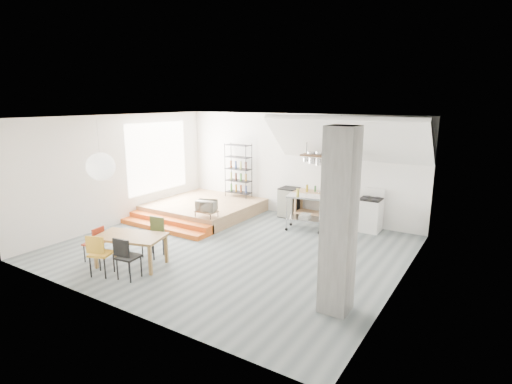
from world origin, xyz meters
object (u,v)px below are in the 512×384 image
Objects in this scene: rolling_cart at (305,208)px; mini_fridge at (289,202)px; stove at (370,214)px; dining_table at (131,239)px.

mini_fridge is (-1.00, 0.96, -0.18)m from rolling_cart.
mini_fridge is at bearing 179.02° from stove.
mini_fridge is at bearing 123.90° from rolling_cart.
dining_table is 1.77× the size of mini_fridge.
rolling_cart is 1.40m from mini_fridge.
dining_table is (-3.74, -5.23, 0.14)m from stove.
rolling_cart reaches higher than dining_table.
rolling_cart is 1.19× the size of mini_fridge.
stove is at bearing -0.98° from mini_fridge.
mini_fridge reaches higher than dining_table.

